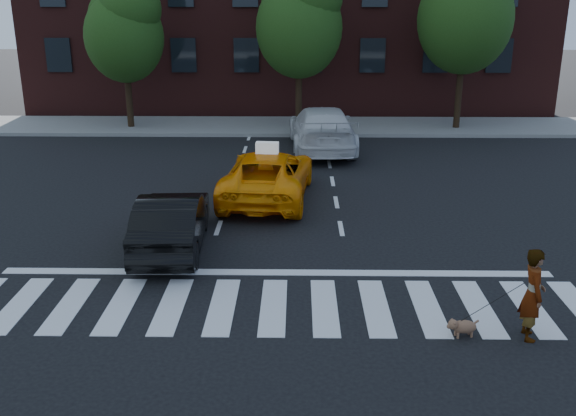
{
  "coord_description": "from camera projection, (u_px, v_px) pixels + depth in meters",
  "views": [
    {
      "loc": [
        0.45,
        -11.26,
        5.82
      ],
      "look_at": [
        0.24,
        2.79,
        1.1
      ],
      "focal_mm": 40.0,
      "sensor_mm": 36.0,
      "label": 1
    }
  ],
  "objects": [
    {
      "name": "tree_left",
      "position": [
        124.0,
        27.0,
        27.33
      ],
      "size": [
        3.39,
        3.38,
        6.5
      ],
      "color": "black",
      "rests_on": "ground"
    },
    {
      "name": "white_suv",
      "position": [
        322.0,
        129.0,
        24.77
      ],
      "size": [
        2.67,
        5.93,
        1.69
      ],
      "primitive_type": "imported",
      "rotation": [
        0.0,
        0.0,
        3.2
      ],
      "color": "silver",
      "rests_on": "ground"
    },
    {
      "name": "taxi",
      "position": [
        268.0,
        175.0,
        18.95
      ],
      "size": [
        2.81,
        5.32,
        1.42
      ],
      "primitive_type": "imported",
      "rotation": [
        0.0,
        0.0,
        3.05
      ],
      "color": "#FF8F05",
      "rests_on": "ground"
    },
    {
      "name": "ground",
      "position": [
        273.0,
        307.0,
        12.53
      ],
      "size": [
        120.0,
        120.0,
        0.0
      ],
      "primitive_type": "plane",
      "color": "black",
      "rests_on": "ground"
    },
    {
      "name": "crosswalk",
      "position": [
        273.0,
        306.0,
        12.53
      ],
      "size": [
        13.0,
        2.4,
        0.01
      ],
      "primitive_type": "cube",
      "color": "silver",
      "rests_on": "ground"
    },
    {
      "name": "tree_mid",
      "position": [
        300.0,
        17.0,
        27.09
      ],
      "size": [
        3.69,
        3.69,
        7.1
      ],
      "color": "black",
      "rests_on": "ground"
    },
    {
      "name": "dog",
      "position": [
        462.0,
        326.0,
        11.38
      ],
      "size": [
        0.61,
        0.31,
        0.35
      ],
      "rotation": [
        0.0,
        0.0,
        0.19
      ],
      "color": "brown",
      "rests_on": "ground"
    },
    {
      "name": "tree_right",
      "position": [
        467.0,
        7.0,
        26.86
      ],
      "size": [
        4.0,
        4.0,
        7.7
      ],
      "color": "black",
      "rests_on": "ground"
    },
    {
      "name": "sidewalk_far",
      "position": [
        288.0,
        126.0,
        29.09
      ],
      "size": [
        30.0,
        4.0,
        0.15
      ],
      "primitive_type": "cube",
      "color": "slate",
      "rests_on": "ground"
    },
    {
      "name": "woman",
      "position": [
        533.0,
        294.0,
        11.16
      ],
      "size": [
        0.45,
        0.65,
        1.69
      ],
      "primitive_type": "imported",
      "rotation": [
        0.0,
        0.0,
        1.49
      ],
      "color": "#999999",
      "rests_on": "ground"
    },
    {
      "name": "black_sedan",
      "position": [
        172.0,
        221.0,
        15.19
      ],
      "size": [
        1.69,
        4.23,
        1.37
      ],
      "primitive_type": "imported",
      "rotation": [
        0.0,
        0.0,
        3.2
      ],
      "color": "black",
      "rests_on": "ground"
    },
    {
      "name": "stop_line",
      "position": [
        276.0,
        272.0,
        14.05
      ],
      "size": [
        12.0,
        0.3,
        0.01
      ],
      "primitive_type": "cube",
      "color": "silver",
      "rests_on": "ground"
    },
    {
      "name": "taxi_sign",
      "position": [
        267.0,
        148.0,
        18.48
      ],
      "size": [
        0.67,
        0.34,
        0.32
      ],
      "primitive_type": "cube",
      "rotation": [
        0.0,
        0.0,
        3.05
      ],
      "color": "white",
      "rests_on": "taxi"
    }
  ]
}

